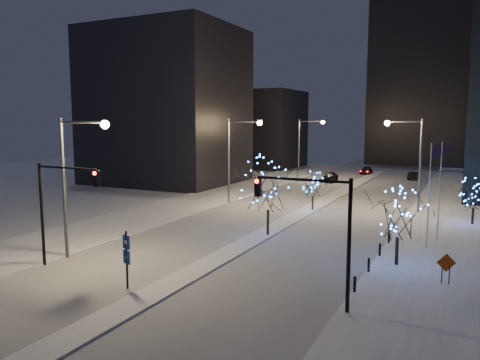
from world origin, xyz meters
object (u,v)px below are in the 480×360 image
Objects in this scene: street_lamp_east at (411,153)px; holiday_tree_median_far at (313,186)px; street_lamp_w_far at (305,141)px; car_near at (329,177)px; car_far at (366,171)px; traffic_signal_west at (58,198)px; wayfinding_sign at (127,254)px; street_lamp_w_mid at (237,149)px; car_mid at (414,176)px; holiday_tree_plaza_near at (398,215)px; construction_sign at (446,266)px; holiday_tree_median_near at (268,187)px; traffic_signal_east at (319,220)px; holiday_tree_plaza_far at (474,196)px; street_lamp_w_near at (74,169)px.

holiday_tree_median_far is at bearing -161.03° from street_lamp_east.
street_lamp_w_far is 2.07× the size of car_near.
holiday_tree_median_far is at bearing -88.38° from car_far.
wayfinding_sign is at bearing -9.24° from traffic_signal_west.
wayfinding_sign reaches higher than car_near.
street_lamp_w_mid is 10.13m from holiday_tree_median_far.
car_mid is at bearing 38.02° from car_near.
street_lamp_east reaches higher than holiday_tree_plaza_near.
car_far is 56.59m from holiday_tree_plaza_near.
car_far is 59.87m from construction_sign.
holiday_tree_median_near reaches higher than car_mid.
traffic_signal_east reaches higher than car_far.
street_lamp_w_far is 38.99m from holiday_tree_median_near.
street_lamp_w_mid is at bearing 179.04° from holiday_tree_plaza_far.
holiday_tree_plaza_near is at bearing -19.21° from holiday_tree_median_near.
traffic_signal_east reaches higher than car_near.
car_near is 52.34m from wayfinding_sign.
street_lamp_w_near is at bearing 173.17° from wayfinding_sign.
street_lamp_w_near is at bearing -124.19° from street_lamp_east.
car_far is 0.67× the size of holiday_tree_median_near.
car_mid is at bearing 94.82° from holiday_tree_plaza_near.
street_lamp_w_near is 2.28× the size of car_far.
traffic_signal_west is 17.41m from traffic_signal_east.
street_lamp_east is 5.36× the size of construction_sign.
holiday_tree_plaza_far is at bearing -0.47° from holiday_tree_median_far.
car_mid is 35.25m from holiday_tree_plaza_far.
street_lamp_w_near is at bearing -95.80° from car_near.
car_far is at bearing -22.57° from car_mid.
holiday_tree_median_near reaches higher than holiday_tree_plaza_far.
holiday_tree_median_far is 15.66m from holiday_tree_plaza_far.
car_mid is at bearing 81.61° from holiday_tree_median_near.
holiday_tree_plaza_near is (20.51, 8.38, -2.97)m from street_lamp_w_near.
street_lamp_east is 19.90m from holiday_tree_plaza_near.
street_lamp_w_far is at bearing 130.85° from street_lamp_east.
holiday_tree_plaza_near is (20.51, -16.62, -2.97)m from street_lamp_w_mid.
construction_sign is at bearing 44.61° from wayfinding_sign.
car_near is 1.18× the size of car_mid.
car_mid is at bearing 95.12° from street_lamp_east.
traffic_signal_west is 36.27m from holiday_tree_plaza_far.
traffic_signal_east is 1.60× the size of car_far.
traffic_signal_east is 9.82m from holiday_tree_plaza_near.
holiday_tree_plaza_far reaches higher than car_far.
street_lamp_w_mid is at bearing 126.48° from holiday_tree_median_near.
holiday_tree_median_near is at bearing 97.78° from wayfinding_sign.
holiday_tree_median_near is at bearing -141.75° from holiday_tree_plaza_far.
traffic_signal_west is (-18.52, -30.00, -1.69)m from street_lamp_east.
holiday_tree_plaza_near is at bearing 121.65° from construction_sign.
construction_sign is (3.17, -2.64, -2.26)m from holiday_tree_plaza_near.
holiday_tree_median_far is at bearing 124.14° from holiday_tree_plaza_near.
holiday_tree_median_near is at bearing 57.88° from traffic_signal_west.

